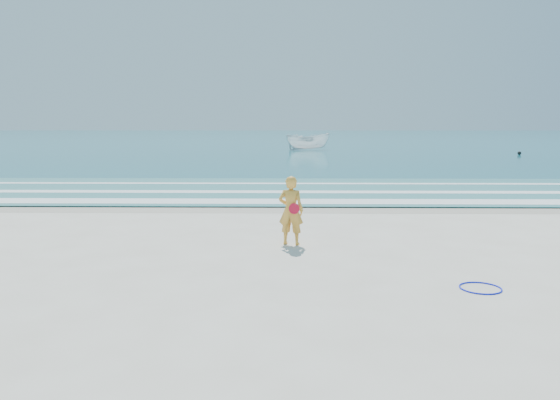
{
  "coord_description": "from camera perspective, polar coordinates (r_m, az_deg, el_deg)",
  "views": [
    {
      "loc": [
        0.46,
        -10.45,
        3.06
      ],
      "look_at": [
        0.21,
        4.0,
        1.0
      ],
      "focal_mm": 35.0,
      "sensor_mm": 36.0,
      "label": 1
    }
  ],
  "objects": [
    {
      "name": "ground",
      "position": [
        10.9,
        -1.5,
        -8.2
      ],
      "size": [
        400.0,
        400.0,
        0.0
      ],
      "primitive_type": "plane",
      "color": "silver",
      "rests_on": "ground"
    },
    {
      "name": "ocean",
      "position": [
        115.49,
        0.76,
        6.6
      ],
      "size": [
        400.0,
        190.0,
        0.04
      ],
      "primitive_type": "cube",
      "color": "#19727F",
      "rests_on": "ground"
    },
    {
      "name": "woman",
      "position": [
        13.67,
        1.15,
        -1.1
      ],
      "size": [
        0.71,
        0.55,
        1.74
      ],
      "color": "gold",
      "rests_on": "ground"
    },
    {
      "name": "shallow",
      "position": [
        24.64,
        -0.09,
        1.08
      ],
      "size": [
        400.0,
        10.0,
        0.01
      ],
      "primitive_type": "cube",
      "color": "#59B7AD",
      "rests_on": "ocean"
    },
    {
      "name": "foam_near",
      "position": [
        20.97,
        -0.29,
        -0.13
      ],
      "size": [
        400.0,
        1.4,
        0.01
      ],
      "primitive_type": "cube",
      "color": "white",
      "rests_on": "shallow"
    },
    {
      "name": "wet_sand",
      "position": [
        19.69,
        -0.37,
        -0.82
      ],
      "size": [
        400.0,
        2.4,
        0.0
      ],
      "primitive_type": "cube",
      "color": "#B2A893",
      "rests_on": "ground"
    },
    {
      "name": "boat",
      "position": [
        60.28,
        2.95,
        6.12
      ],
      "size": [
        5.09,
        2.56,
        1.88
      ],
      "primitive_type": "imported",
      "rotation": [
        0.0,
        0.0,
        1.73
      ],
      "color": "white",
      "rests_on": "ocean"
    },
    {
      "name": "hoop",
      "position": [
        10.9,
        20.21,
        -8.62
      ],
      "size": [
        0.81,
        0.81,
        0.03
      ],
      "primitive_type": "torus",
      "rotation": [
        0.0,
        0.0,
        0.05
      ],
      "color": "#0C1BE7",
      "rests_on": "ground"
    },
    {
      "name": "foam_far",
      "position": [
        27.12,
        0.01,
        1.74
      ],
      "size": [
        400.0,
        0.6,
        0.01
      ],
      "primitive_type": "cube",
      "color": "white",
      "rests_on": "shallow"
    },
    {
      "name": "buoy",
      "position": [
        55.96,
        23.73,
        4.51
      ],
      "size": [
        0.34,
        0.34,
        0.34
      ],
      "primitive_type": "sphere",
      "color": "black",
      "rests_on": "ocean"
    },
    {
      "name": "foam_mid",
      "position": [
        23.84,
        -0.13,
        0.87
      ],
      "size": [
        400.0,
        0.9,
        0.01
      ],
      "primitive_type": "cube",
      "color": "white",
      "rests_on": "shallow"
    }
  ]
}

